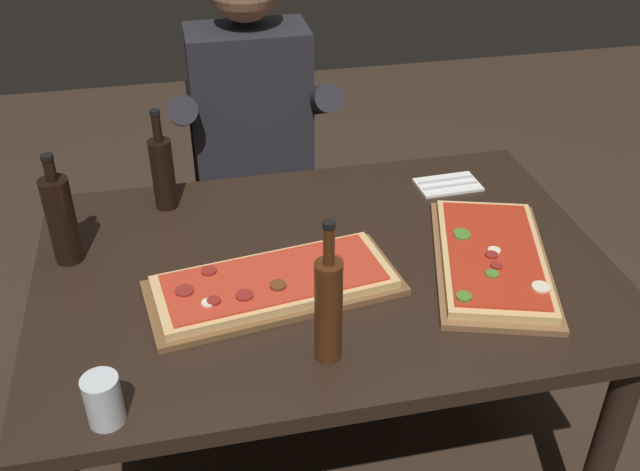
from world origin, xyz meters
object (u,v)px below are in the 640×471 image
Objects in this scene: wine_bottle_dark at (61,219)px; tumbler_near_camera at (104,402)px; pizza_rectangular_left at (492,258)px; seated_diner at (254,137)px; vinegar_bottle_green at (163,171)px; oil_bottle_amber at (328,308)px; diner_chair at (253,187)px; dining_table at (324,294)px; pizza_rectangular_front at (274,284)px.

wine_bottle_dark is 0.57m from tumbler_near_camera.
pizza_rectangular_left is 0.95m from seated_diner.
vinegar_bottle_green is 0.78m from tumbler_near_camera.
oil_bottle_amber is 0.38× the size of diner_chair.
wine_bottle_dark is (-1.01, 0.24, 0.10)m from pizza_rectangular_left.
tumbler_near_camera is (-0.51, -0.41, 0.14)m from dining_table.
oil_bottle_amber is 0.25× the size of seated_diner.
pizza_rectangular_front is at bearing 179.13° from pizza_rectangular_left.
dining_table is at bearing 38.69° from tumbler_near_camera.
vinegar_bottle_green reaches higher than pizza_rectangular_left.
dining_table is 4.23× the size of oil_bottle_amber.
wine_bottle_dark is at bearing -132.72° from seated_diner.
oil_bottle_amber reaches higher than pizza_rectangular_left.
seated_diner is at bearing 52.02° from vinegar_bottle_green.
dining_table is 0.75m from seated_diner.
pizza_rectangular_left is (0.40, -0.09, 0.12)m from dining_table.
pizza_rectangular_left is 0.96m from tumbler_near_camera.
pizza_rectangular_front is 0.98m from diner_chair.
diner_chair is at bearing 116.61° from pizza_rectangular_left.
pizza_rectangular_front is 0.54m from pizza_rectangular_left.
seated_diner is at bearing 95.80° from dining_table.
pizza_rectangular_left is 1.05m from wine_bottle_dark.
dining_table is 4.87× the size of vinegar_bottle_green.
dining_table is 0.20m from pizza_rectangular_front.
seated_diner is (0.43, 1.14, -0.04)m from tumbler_near_camera.
wine_bottle_dark reaches higher than dining_table.
oil_bottle_amber is (-0.06, -0.32, 0.22)m from dining_table.
wine_bottle_dark is 0.88× the size of oil_bottle_amber.
pizza_rectangular_left is at bearing 19.15° from tumbler_near_camera.
oil_bottle_amber reaches higher than wine_bottle_dark.
vinegar_bottle_green is at bearing 117.47° from pizza_rectangular_front.
pizza_rectangular_front is at bearing -148.97° from dining_table.
pizza_rectangular_left is at bearing -0.87° from pizza_rectangular_front.
pizza_rectangular_front is 0.49m from tumbler_near_camera.
pizza_rectangular_front is at bearing 41.21° from tumbler_near_camera.
wine_bottle_dark is (-0.48, 0.23, 0.10)m from pizza_rectangular_front.
tumbler_near_camera is at bearing -100.30° from vinegar_bottle_green.
wine_bottle_dark reaches higher than pizza_rectangular_front.
wine_bottle_dark is 0.73m from oil_bottle_amber.
oil_bottle_amber is (-0.46, -0.23, 0.11)m from pizza_rectangular_left.
wine_bottle_dark is 2.77× the size of tumbler_near_camera.
seated_diner is (0.06, 0.82, -0.02)m from pizza_rectangular_front.
oil_bottle_amber is 1.15× the size of vinegar_bottle_green.
seated_diner is (0.54, 0.58, -0.12)m from wine_bottle_dark.
seated_diner is (0.00, -0.12, 0.26)m from diner_chair.
dining_table is 0.87m from diner_chair.
pizza_rectangular_left is 0.90m from vinegar_bottle_green.
seated_diner reaches higher than tumbler_near_camera.
diner_chair is at bearing 59.38° from vinegar_bottle_green.
tumbler_near_camera is 0.12× the size of diner_chair.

